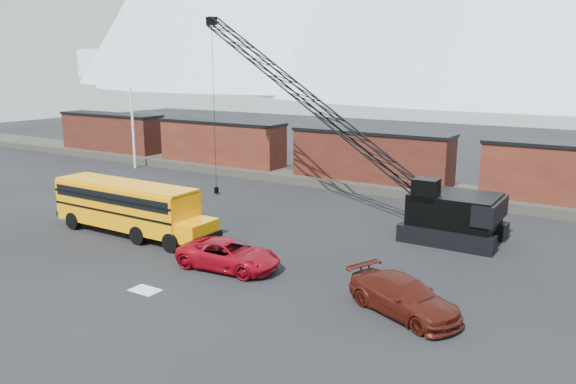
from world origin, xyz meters
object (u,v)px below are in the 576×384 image
red_pickup (229,255)px  crawler_crane (316,106)px  school_bus (130,206)px  maroon_suv (404,296)px

red_pickup → crawler_crane: (-1.75, 11.92, 6.71)m
school_bus → red_pickup: size_ratio=2.17×
school_bus → maroon_suv: (18.21, -1.78, -1.02)m
school_bus → maroon_suv: 18.33m
maroon_suv → red_pickup: bearing=111.0°
red_pickup → crawler_crane: bearing=2.7°
school_bus → red_pickup: bearing=-9.5°
red_pickup → maroon_suv: size_ratio=1.01×
school_bus → maroon_suv: size_ratio=2.20×
maroon_suv → crawler_crane: crawler_crane is taller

